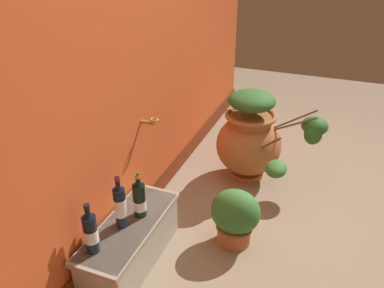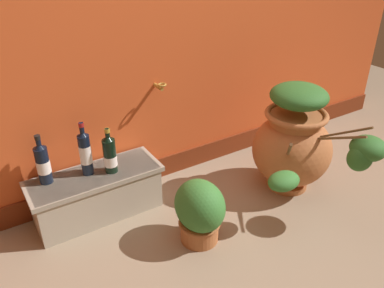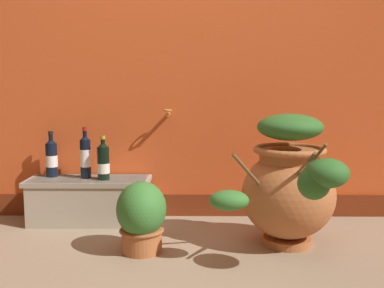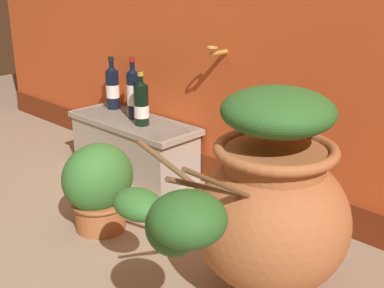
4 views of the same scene
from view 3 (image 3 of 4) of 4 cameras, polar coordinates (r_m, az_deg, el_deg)
name	(u,v)px [view 3 (image 3 of 4)]	position (r m, az deg, el deg)	size (l,w,h in m)	color
ground_plane	(172,283)	(2.23, -2.45, -16.71)	(7.00, 7.00, 0.00)	gray
back_wall	(181,27)	(3.25, -1.41, 14.16)	(4.40, 0.33, 2.60)	#D15123
terracotta_urn	(289,185)	(2.64, 11.80, -4.91)	(0.71, 0.84, 0.75)	#B26638
stone_ledge	(89,199)	(3.14, -12.51, -6.57)	(0.80, 0.31, 0.29)	#B2A893
wine_bottle_left	(52,157)	(3.23, -16.86, -1.54)	(0.08, 0.08, 0.30)	black
wine_bottle_middle	(85,156)	(3.12, -12.95, -1.40)	(0.07, 0.07, 0.34)	black
wine_bottle_right	(103,161)	(3.05, -10.83, -2.07)	(0.08, 0.08, 0.29)	black
potted_shrub	(141,216)	(2.55, -6.22, -8.74)	(0.27, 0.32, 0.39)	#B26638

